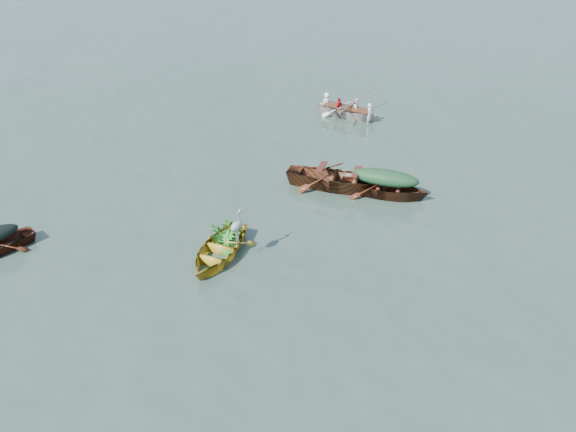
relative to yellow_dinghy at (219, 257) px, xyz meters
The scene contains 11 objects.
ground 1.05m from the yellow_dinghy, 80.22° to the left, with size 140.00×140.00×0.00m, color #354A40.
yellow_dinghy is the anchor object (origin of this frame).
green_tarp_boat 6.03m from the yellow_dinghy, 70.42° to the left, with size 1.22×3.92×0.89m, color #572114.
open_wooden_boat 5.29m from the yellow_dinghy, 83.78° to the left, with size 1.49×4.80×1.15m, color brown.
rowed_boat 11.49m from the yellow_dinghy, 102.67° to the left, with size 1.16×3.88×0.90m, color white.
green_tarp_cover 6.07m from the yellow_dinghy, 70.42° to the left, with size 0.67×2.16×0.52m, color #1A401E.
thwart_benches 5.33m from the yellow_dinghy, 83.78° to the left, with size 0.90×2.40×0.04m, color #441710, non-canonical shape.
heron 1.06m from the yellow_dinghy, 20.64° to the left, with size 0.28×0.40×0.92m, color #9E9FA6, non-canonical shape.
dinghy_weeds 0.93m from the yellow_dinghy, 102.67° to the left, with size 0.70×0.90×0.60m, color #2A6E1C.
rowers 11.52m from the yellow_dinghy, 102.67° to the left, with size 1.05×2.72×0.76m, color white.
oars 11.50m from the yellow_dinghy, 102.67° to the left, with size 2.60×0.60×0.06m, color brown, non-canonical shape.
Camera 1 is at (8.52, -10.11, 8.58)m, focal length 35.00 mm.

